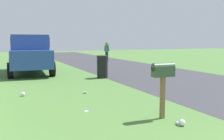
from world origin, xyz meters
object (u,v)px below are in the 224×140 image
Objects in this scene: mailbox at (163,74)px; pedestrian at (107,50)px; pickup_truck at (30,53)px; trash_bin at (102,67)px.

pedestrian is at bearing -14.52° from mailbox.
pickup_truck is 8.66m from pedestrian.
pedestrian reaches higher than trash_bin.
mailbox is at bearing -137.84° from pedestrian.
mailbox reaches higher than trash_bin.
pedestrian is (8.44, -3.84, 0.41)m from trash_bin.
pedestrian is (14.88, -4.96, -0.09)m from mailbox.
pedestrian is (5.33, -6.83, -0.15)m from pickup_truck.
pickup_truck is at bearing -171.46° from pedestrian.
trash_bin is at bearing 47.59° from pickup_truck.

